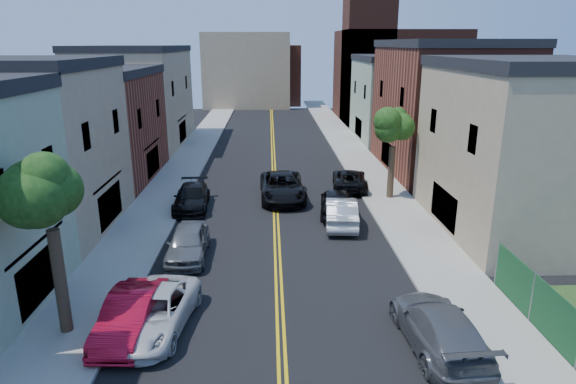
{
  "coord_description": "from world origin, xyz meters",
  "views": [
    {
      "loc": [
        -0.34,
        -2.4,
        10.31
      ],
      "look_at": [
        0.7,
        25.26,
        2.0
      ],
      "focal_mm": 30.97,
      "sensor_mm": 36.0,
      "label": 1
    }
  ],
  "objects": [
    {
      "name": "sidewalk_left",
      "position": [
        -7.9,
        40.0,
        0.07
      ],
      "size": [
        3.2,
        100.0,
        0.15
      ],
      "primitive_type": "cube",
      "color": "gray",
      "rests_on": "ground"
    },
    {
      "name": "sidewalk_right",
      "position": [
        7.9,
        40.0,
        0.07
      ],
      "size": [
        3.2,
        100.0,
        0.15
      ],
      "primitive_type": "cube",
      "color": "gray",
      "rests_on": "ground"
    },
    {
      "name": "curb_left",
      "position": [
        -6.15,
        40.0,
        0.07
      ],
      "size": [
        0.3,
        100.0,
        0.15
      ],
      "primitive_type": "cube",
      "color": "gray",
      "rests_on": "ground"
    },
    {
      "name": "curb_right",
      "position": [
        6.15,
        40.0,
        0.07
      ],
      "size": [
        0.3,
        100.0,
        0.15
      ],
      "primitive_type": "cube",
      "color": "gray",
      "rests_on": "ground"
    },
    {
      "name": "bldg_left_tan_near",
      "position": [
        -14.0,
        25.0,
        4.5
      ],
      "size": [
        9.0,
        10.0,
        9.0
      ],
      "primitive_type": "cube",
      "color": "#998466",
      "rests_on": "ground"
    },
    {
      "name": "bldg_left_brick",
      "position": [
        -14.0,
        36.0,
        4.0
      ],
      "size": [
        9.0,
        12.0,
        8.0
      ],
      "primitive_type": "cube",
      "color": "brown",
      "rests_on": "ground"
    },
    {
      "name": "bldg_left_tan_far",
      "position": [
        -14.0,
        50.0,
        4.75
      ],
      "size": [
        9.0,
        16.0,
        9.5
      ],
      "primitive_type": "cube",
      "color": "#998466",
      "rests_on": "ground"
    },
    {
      "name": "bldg_right_tan",
      "position": [
        14.0,
        24.0,
        4.5
      ],
      "size": [
        9.0,
        12.0,
        9.0
      ],
      "primitive_type": "cube",
      "color": "#998466",
      "rests_on": "ground"
    },
    {
      "name": "bldg_right_brick",
      "position": [
        14.0,
        38.0,
        5.0
      ],
      "size": [
        9.0,
        14.0,
        10.0
      ],
      "primitive_type": "cube",
      "color": "brown",
      "rests_on": "ground"
    },
    {
      "name": "bldg_right_palegrn",
      "position": [
        14.0,
        52.0,
        4.25
      ],
      "size": [
        9.0,
        12.0,
        8.5
      ],
      "primitive_type": "cube",
      "color": "gray",
      "rests_on": "ground"
    },
    {
      "name": "church",
      "position": [
        16.33,
        67.07,
        7.24
      ],
      "size": [
        16.2,
        14.2,
        22.6
      ],
      "color": "#4C2319",
      "rests_on": "ground"
    },
    {
      "name": "backdrop_left",
      "position": [
        -4.0,
        82.0,
        6.0
      ],
      "size": [
        14.0,
        8.0,
        12.0
      ],
      "primitive_type": "cube",
      "color": "#998466",
      "rests_on": "ground"
    },
    {
      "name": "backdrop_center",
      "position": [
        0.0,
        86.0,
        5.0
      ],
      "size": [
        10.0,
        8.0,
        10.0
      ],
      "primitive_type": "cube",
      "color": "brown",
      "rests_on": "ground"
    },
    {
      "name": "tree_left_mid",
      "position": [
        -7.88,
        14.01,
        6.58
      ],
      "size": [
        5.2,
        5.2,
        9.29
      ],
      "color": "#35241A",
      "rests_on": "sidewalk_left"
    },
    {
      "name": "tree_right_far",
      "position": [
        7.92,
        30.01,
        5.76
      ],
      "size": [
        4.4,
        4.4,
        8.03
      ],
      "color": "#35241A",
      "rests_on": "sidewalk_right"
    },
    {
      "name": "red_sedan",
      "position": [
        -5.5,
        13.92,
        0.78
      ],
      "size": [
        1.93,
        4.83,
        1.56
      ],
      "primitive_type": "imported",
      "rotation": [
        0.0,
        0.0,
        -0.06
      ],
      "color": "#B70C26",
      "rests_on": "ground"
    },
    {
      "name": "white_pickup",
      "position": [
        -4.7,
        14.14,
        0.73
      ],
      "size": [
        3.1,
        5.55,
        1.47
      ],
      "primitive_type": "imported",
      "rotation": [
        0.0,
        0.0,
        -0.13
      ],
      "color": "silver",
      "rests_on": "ground"
    },
    {
      "name": "grey_car_left",
      "position": [
        -4.45,
        20.67,
        0.81
      ],
      "size": [
        2.01,
        4.77,
        1.61
      ],
      "primitive_type": "imported",
      "rotation": [
        0.0,
        0.0,
        0.02
      ],
      "color": "#575A5F",
      "rests_on": "ground"
    },
    {
      "name": "black_car_left",
      "position": [
        -5.42,
        28.4,
        0.76
      ],
      "size": [
        2.37,
        5.32,
        1.52
      ],
      "primitive_type": "imported",
      "rotation": [
        0.0,
        0.0,
        0.05
      ],
      "color": "black",
      "rests_on": "ground"
    },
    {
      "name": "grey_car_right",
      "position": [
        5.5,
        12.6,
        0.81
      ],
      "size": [
        2.58,
        5.69,
        1.62
      ],
      "primitive_type": "imported",
      "rotation": [
        0.0,
        0.0,
        3.2
      ],
      "color": "#515358",
      "rests_on": "ground"
    },
    {
      "name": "black_car_right",
      "position": [
        3.8,
        26.87,
        0.85
      ],
      "size": [
        2.56,
        5.17,
        1.69
      ],
      "primitive_type": "imported",
      "rotation": [
        0.0,
        0.0,
        3.02
      ],
      "color": "black",
      "rests_on": "ground"
    },
    {
      "name": "silver_car_right",
      "position": [
        3.8,
        25.05,
        0.83
      ],
      "size": [
        2.2,
        5.2,
        1.67
      ],
      "primitive_type": "imported",
      "rotation": [
        0.0,
        0.0,
        3.05
      ],
      "color": "#B6B8BE",
      "rests_on": "ground"
    },
    {
      "name": "dark_car_right_far",
      "position": [
        5.5,
        32.56,
        0.72
      ],
      "size": [
        2.97,
        5.45,
        1.45
      ],
      "primitive_type": "imported",
      "rotation": [
        0.0,
        0.0,
        3.03
      ],
      "color": "black",
      "rests_on": "ground"
    },
    {
      "name": "black_suv_lane",
      "position": [
        0.5,
        30.27,
        0.89
      ],
      "size": [
        3.15,
        6.48,
        1.77
      ],
      "primitive_type": "imported",
      "rotation": [
        0.0,
        0.0,
        0.03
      ],
      "color": "black",
      "rests_on": "ground"
    }
  ]
}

